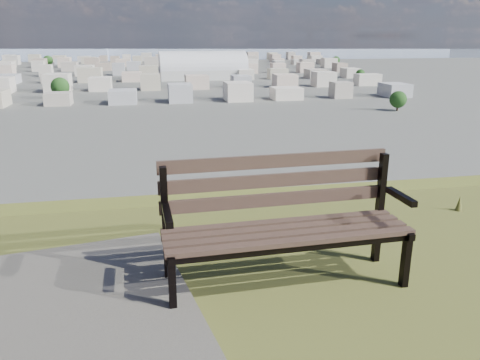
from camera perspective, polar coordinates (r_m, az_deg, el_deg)
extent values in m
cube|color=#433127|center=(3.57, 6.81, -7.49)|extent=(1.96, 0.16, 0.04)
cube|color=#433127|center=(3.68, 6.13, -6.67)|extent=(1.96, 0.16, 0.04)
cube|color=#433127|center=(3.79, 5.49, -5.90)|extent=(1.96, 0.16, 0.04)
cube|color=#433127|center=(3.91, 4.89, -5.17)|extent=(1.96, 0.16, 0.04)
cube|color=#433127|center=(3.92, 4.57, -2.35)|extent=(1.96, 0.11, 0.11)
cube|color=#433127|center=(3.90, 4.51, -0.03)|extent=(1.96, 0.11, 0.11)
cube|color=#433127|center=(3.88, 4.44, 2.31)|extent=(1.96, 0.11, 0.11)
cube|color=black|center=(3.48, -8.26, -12.64)|extent=(0.06, 0.07, 0.48)
cube|color=black|center=(3.79, -9.05, -5.72)|extent=(0.06, 0.07, 1.00)
cube|color=black|center=(3.58, -8.71, -8.05)|extent=(0.07, 0.55, 0.05)
cube|color=black|center=(3.42, -8.84, -4.31)|extent=(0.07, 0.39, 0.05)
cube|color=black|center=(4.05, 19.57, -9.09)|extent=(0.06, 0.07, 0.48)
cube|color=black|center=(4.31, 16.65, -3.38)|extent=(0.06, 0.07, 1.00)
cube|color=black|center=(4.13, 18.27, -5.26)|extent=(0.07, 0.55, 0.05)
cube|color=black|center=(3.99, 19.02, -1.92)|extent=(0.07, 0.39, 0.05)
cube|color=black|center=(3.58, 6.84, -8.28)|extent=(1.96, 0.11, 0.04)
cube|color=black|center=(3.94, 4.83, -5.77)|extent=(1.96, 0.11, 0.04)
cone|color=olive|center=(6.04, 25.17, -2.58)|extent=(0.08, 0.08, 0.18)
cube|color=beige|center=(311.33, -4.53, 12.72)|extent=(55.85, 24.88, 6.13)
cylinder|color=silver|center=(311.11, -4.54, 13.29)|extent=(55.85, 24.88, 23.31)
cube|color=#AFA396|center=(205.71, -20.83, 9.53)|extent=(11.00, 11.00, 7.00)
cube|color=beige|center=(203.02, -14.06, 10.04)|extent=(11.00, 11.00, 7.00)
cube|color=#A7A7AB|center=(203.14, -7.19, 10.41)|extent=(11.00, 11.00, 7.00)
cube|color=#B9AF96|center=(206.09, -0.40, 10.64)|extent=(11.00, 11.00, 7.00)
cube|color=tan|center=(211.72, 6.11, 10.72)|extent=(11.00, 11.00, 7.00)
cube|color=beige|center=(219.85, 12.22, 10.67)|extent=(11.00, 11.00, 7.00)
cube|color=#BAB3A8|center=(230.21, 17.83, 10.52)|extent=(11.00, 11.00, 7.00)
cube|color=beige|center=(262.22, -26.93, 10.23)|extent=(11.00, 11.00, 7.00)
cube|color=#A7A7AB|center=(256.77, -21.71, 10.75)|extent=(11.00, 11.00, 7.00)
cube|color=#B9AF96|center=(253.49, -16.29, 11.20)|extent=(11.00, 11.00, 7.00)
cube|color=tan|center=(252.45, -10.76, 11.55)|extent=(11.00, 11.00, 7.00)
cube|color=beige|center=(253.69, -5.22, 11.80)|extent=(11.00, 11.00, 7.00)
cube|color=#BAB3A8|center=(257.18, 0.22, 11.94)|extent=(11.00, 11.00, 7.00)
cube|color=beige|center=(262.82, 5.48, 11.98)|extent=(11.00, 11.00, 7.00)
cube|color=#AFA396|center=(270.48, 10.47, 11.92)|extent=(11.00, 11.00, 7.00)
cube|color=beige|center=(279.99, 15.16, 11.79)|extent=(11.00, 11.00, 7.00)
cube|color=tan|center=(313.44, -26.68, 11.11)|extent=(11.00, 11.00, 7.00)
cube|color=beige|center=(307.96, -22.30, 11.56)|extent=(11.00, 11.00, 7.00)
cube|color=#BAB3A8|center=(304.28, -17.79, 11.96)|extent=(11.00, 11.00, 7.00)
cube|color=beige|center=(302.47, -13.17, 12.29)|extent=(11.00, 11.00, 7.00)
cube|color=#AFA396|center=(302.55, -8.53, 12.55)|extent=(11.00, 11.00, 7.00)
cube|color=beige|center=(304.54, -3.90, 12.72)|extent=(11.00, 11.00, 7.00)
cube|color=#A7A7AB|center=(308.38, 0.64, 12.81)|extent=(11.00, 11.00, 7.00)
cube|color=#B9AF96|center=(314.02, 5.05, 12.83)|extent=(11.00, 11.00, 7.00)
cube|color=tan|center=(321.35, 9.27, 12.77)|extent=(11.00, 11.00, 7.00)
cube|color=beige|center=(330.27, 13.29, 12.66)|extent=(11.00, 11.00, 7.00)
cube|color=#AFA396|center=(364.71, -26.49, 11.74)|extent=(11.00, 11.00, 7.00)
cube|color=beige|center=(359.21, -22.73, 12.14)|extent=(11.00, 11.00, 7.00)
cube|color=#A7A7AB|center=(355.25, -18.86, 12.50)|extent=(11.00, 11.00, 7.00)
cube|color=#B9AF96|center=(352.89, -14.91, 12.81)|extent=(11.00, 11.00, 7.00)
cube|color=tan|center=(352.14, -10.92, 13.06)|extent=(11.00, 11.00, 7.00)
cube|color=beige|center=(353.03, -6.92, 13.25)|extent=(11.00, 11.00, 7.00)
cube|color=#BAB3A8|center=(355.55, -2.95, 13.37)|extent=(11.00, 11.00, 7.00)
cube|color=beige|center=(359.65, 0.94, 13.43)|extent=(11.00, 11.00, 7.00)
cube|color=#AFA396|center=(365.28, 4.73, 13.44)|extent=(11.00, 11.00, 7.00)
cube|color=beige|center=(372.38, 8.40, 13.39)|extent=(11.00, 11.00, 7.00)
cube|color=#A7A7AB|center=(380.86, 11.91, 13.29)|extent=(11.00, 11.00, 7.00)
cube|color=beige|center=(416.02, -26.35, 12.22)|extent=(11.00, 11.00, 7.00)
cube|color=#BAB3A8|center=(410.51, -23.05, 12.58)|extent=(11.00, 11.00, 7.00)
cube|color=beige|center=(406.34, -19.67, 12.90)|extent=(11.00, 11.00, 7.00)
cube|color=#AFA396|center=(403.56, -16.22, 13.19)|extent=(11.00, 11.00, 7.00)
cube|color=beige|center=(402.19, -12.72, 13.43)|extent=(11.00, 11.00, 7.00)
cube|color=#A7A7AB|center=(402.26, -9.21, 13.62)|extent=(11.00, 11.00, 7.00)
cube|color=#B9AF96|center=(403.75, -5.71, 13.76)|extent=(11.00, 11.00, 7.00)
cube|color=tan|center=(406.66, -2.24, 13.86)|extent=(11.00, 11.00, 7.00)
cube|color=beige|center=(410.95, 1.17, 13.90)|extent=(11.00, 11.00, 7.00)
cube|color=#BAB3A8|center=(416.58, 4.50, 13.90)|extent=(11.00, 11.00, 7.00)
cube|color=beige|center=(423.50, 7.73, 13.85)|extent=(11.00, 11.00, 7.00)
cube|color=#AFA396|center=(431.64, 10.84, 13.77)|extent=(11.00, 11.00, 7.00)
cube|color=#B9AF96|center=(467.35, -26.24, 12.60)|extent=(11.00, 11.00, 7.00)
cube|color=tan|center=(461.83, -23.30, 12.92)|extent=(11.00, 11.00, 7.00)
cube|color=beige|center=(457.50, -20.29, 13.21)|extent=(11.00, 11.00, 7.00)
cube|color=#BAB3A8|center=(454.40, -17.23, 13.48)|extent=(11.00, 11.00, 7.00)
cube|color=beige|center=(452.55, -14.13, 13.71)|extent=(11.00, 11.00, 7.00)
cube|color=#AFA396|center=(451.97, -11.01, 13.90)|extent=(11.00, 11.00, 7.00)
cube|color=beige|center=(452.66, -7.88, 14.05)|extent=(11.00, 11.00, 7.00)
cube|color=#A7A7AB|center=(454.63, -4.77, 14.16)|extent=(11.00, 11.00, 7.00)
cube|color=#B9AF96|center=(457.84, -1.68, 14.23)|extent=(11.00, 11.00, 7.00)
cube|color=tan|center=(462.28, 1.35, 14.26)|extent=(11.00, 11.00, 7.00)
cube|color=beige|center=(467.91, 4.31, 14.26)|extent=(11.00, 11.00, 7.00)
cube|color=#BAB3A8|center=(474.68, 7.20, 14.21)|extent=(11.00, 11.00, 7.00)
cube|color=beige|center=(482.56, 10.00, 14.14)|extent=(11.00, 11.00, 7.00)
cube|color=#A7A7AB|center=(518.70, -26.15, 12.89)|extent=(11.00, 11.00, 7.00)
cube|color=#B9AF96|center=(513.17, -23.50, 13.19)|extent=(11.00, 11.00, 7.00)
cube|color=tan|center=(508.71, -20.80, 13.46)|extent=(11.00, 11.00, 7.00)
cube|color=beige|center=(505.35, -18.05, 13.71)|extent=(11.00, 11.00, 7.00)
cube|color=#BAB3A8|center=(503.12, -15.26, 13.92)|extent=(11.00, 11.00, 7.00)
cube|color=beige|center=(502.03, -12.45, 14.11)|extent=(11.00, 11.00, 7.00)
cube|color=#AFA396|center=(502.08, -9.63, 14.27)|extent=(11.00, 11.00, 7.00)
cube|color=beige|center=(503.28, -6.81, 14.39)|extent=(11.00, 11.00, 7.00)
cube|color=#A7A7AB|center=(505.61, -4.01, 14.48)|extent=(11.00, 11.00, 7.00)
cube|color=#B9AF96|center=(509.07, -1.24, 14.53)|extent=(11.00, 11.00, 7.00)
cube|color=tan|center=(513.63, 1.49, 14.55)|extent=(11.00, 11.00, 7.00)
cube|color=beige|center=(519.25, 4.16, 14.54)|extent=(11.00, 11.00, 7.00)
cube|color=#BAB3A8|center=(525.92, 6.77, 14.51)|extent=(11.00, 11.00, 7.00)
cube|color=beige|center=(533.58, 9.31, 14.44)|extent=(11.00, 11.00, 7.00)
cube|color=#A7A7AB|center=(570.06, -26.07, 13.14)|extent=(11.00, 11.00, 7.00)
cube|color=#B9AF96|center=(564.53, -23.67, 13.41)|extent=(11.00, 11.00, 7.00)
cube|color=tan|center=(559.96, -21.21, 13.66)|extent=(11.00, 11.00, 7.00)
cube|color=beige|center=(556.40, -18.71, 13.89)|extent=(11.00, 11.00, 7.00)
cube|color=#BAB3A8|center=(553.85, -16.18, 14.10)|extent=(11.00, 11.00, 7.00)
cube|color=beige|center=(552.33, -13.63, 14.28)|extent=(11.00, 11.00, 7.00)
cube|color=#AFA396|center=(551.86, -11.06, 14.44)|extent=(11.00, 11.00, 7.00)
cube|color=beige|center=(552.43, -8.50, 14.56)|extent=(11.00, 11.00, 7.00)
cube|color=#A7A7AB|center=(554.04, -5.93, 14.66)|extent=(11.00, 11.00, 7.00)
cube|color=#B9AF96|center=(556.68, -3.39, 14.73)|extent=(11.00, 11.00, 7.00)
cube|color=tan|center=(560.33, -0.87, 14.78)|extent=(11.00, 11.00, 7.00)
cube|color=beige|center=(564.99, 1.61, 14.79)|extent=(11.00, 11.00, 7.00)
cube|color=#BAB3A8|center=(570.61, 4.04, 14.78)|extent=(11.00, 11.00, 7.00)
cube|color=beige|center=(577.18, 6.42, 14.75)|extent=(11.00, 11.00, 7.00)
cube|color=#AFA396|center=(584.66, 8.75, 14.69)|extent=(11.00, 11.00, 7.00)
cylinder|color=#35281A|center=(187.09, 18.63, 8.33)|extent=(0.80, 0.80, 2.10)
sphere|color=#1A3813|center=(186.68, 18.72, 9.28)|extent=(6.30, 6.30, 6.30)
cylinder|color=#35281A|center=(226.21, -20.97, 9.56)|extent=(0.80, 0.80, 2.70)
sphere|color=#1A3813|center=(225.79, -21.08, 10.58)|extent=(8.10, 8.10, 8.10)
cylinder|color=#35281A|center=(311.48, 14.41, 11.87)|extent=(0.80, 0.80, 1.95)
sphere|color=#1A3813|center=(311.25, 14.45, 12.40)|extent=(5.85, 5.85, 5.85)
cylinder|color=#35281A|center=(406.80, -2.24, 13.52)|extent=(0.80, 0.80, 2.25)
sphere|color=#1A3813|center=(406.60, -2.24, 14.00)|extent=(6.75, 6.75, 6.75)
cylinder|color=#35281A|center=(470.54, -22.29, 12.83)|extent=(0.80, 0.80, 2.85)
sphere|color=#1A3813|center=(470.33, -22.35, 13.35)|extent=(8.55, 8.55, 8.55)
cylinder|color=#35281A|center=(518.31, -25.89, 12.67)|extent=(0.80, 0.80, 2.40)
sphere|color=#1A3813|center=(518.14, -25.95, 13.06)|extent=(7.20, 7.20, 7.20)
cylinder|color=#35281A|center=(305.25, -3.13, 12.28)|extent=(0.80, 0.80, 2.10)
sphere|color=#1A3813|center=(305.00, -3.14, 12.87)|extent=(6.30, 6.30, 6.30)
cylinder|color=#35281A|center=(455.49, 11.58, 13.61)|extent=(0.80, 0.80, 2.55)
sphere|color=#1A3813|center=(455.29, 11.61, 14.09)|extent=(7.65, 7.65, 7.65)
cube|color=#7E8FA1|center=(901.76, -11.15, 15.16)|extent=(2400.00, 700.00, 0.12)
cube|color=#909AB3|center=(1399.55, -4.85, 16.94)|extent=(700.00, 220.00, 45.00)
cube|color=#909AB3|center=(1572.48, 14.25, 16.79)|extent=(500.00, 220.00, 60.00)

